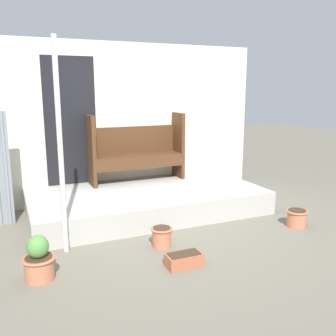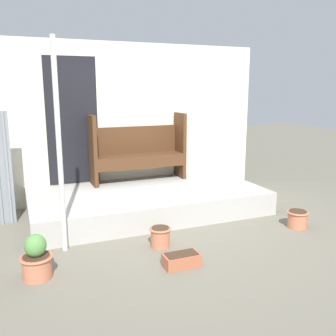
{
  "view_description": "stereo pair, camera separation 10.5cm",
  "coord_description": "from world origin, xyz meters",
  "px_view_note": "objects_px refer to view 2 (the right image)",
  "views": [
    {
      "loc": [
        -1.9,
        -4.3,
        1.86
      ],
      "look_at": [
        0.11,
        0.3,
        0.79
      ],
      "focal_mm": 40.0,
      "sensor_mm": 36.0,
      "label": 1
    },
    {
      "loc": [
        -1.81,
        -4.34,
        1.86
      ],
      "look_at": [
        0.11,
        0.3,
        0.79
      ],
      "focal_mm": 40.0,
      "sensor_mm": 36.0,
      "label": 2
    }
  ],
  "objects_px": {
    "bench": "(138,149)",
    "planter_box_rect": "(181,260)",
    "flower_pot_middle": "(160,236)",
    "support_post": "(59,149)",
    "flower_pot_left": "(36,259)",
    "flower_pot_right": "(297,218)"
  },
  "relations": [
    {
      "from": "support_post",
      "to": "flower_pot_left",
      "type": "distance_m",
      "value": 1.21
    },
    {
      "from": "flower_pot_middle",
      "to": "flower_pot_right",
      "type": "relative_size",
      "value": 0.89
    },
    {
      "from": "bench",
      "to": "flower_pot_middle",
      "type": "xyz_separation_m",
      "value": [
        -0.36,
        -1.94,
        -0.75
      ]
    },
    {
      "from": "support_post",
      "to": "flower_pot_middle",
      "type": "xyz_separation_m",
      "value": [
        1.07,
        -0.33,
        -1.08
      ]
    },
    {
      "from": "support_post",
      "to": "planter_box_rect",
      "type": "distance_m",
      "value": 1.81
    },
    {
      "from": "support_post",
      "to": "flower_pot_left",
      "type": "bearing_deg",
      "value": -120.95
    },
    {
      "from": "bench",
      "to": "flower_pot_right",
      "type": "height_order",
      "value": "bench"
    },
    {
      "from": "support_post",
      "to": "flower_pot_right",
      "type": "distance_m",
      "value": 3.25
    },
    {
      "from": "support_post",
      "to": "flower_pot_right",
      "type": "height_order",
      "value": "support_post"
    },
    {
      "from": "support_post",
      "to": "flower_pot_middle",
      "type": "distance_m",
      "value": 1.55
    },
    {
      "from": "flower_pot_middle",
      "to": "flower_pot_right",
      "type": "distance_m",
      "value": 1.96
    },
    {
      "from": "flower_pot_middle",
      "to": "support_post",
      "type": "bearing_deg",
      "value": 162.7
    },
    {
      "from": "flower_pot_right",
      "to": "planter_box_rect",
      "type": "xyz_separation_m",
      "value": [
        -1.93,
        -0.44,
        -0.06
      ]
    },
    {
      "from": "bench",
      "to": "planter_box_rect",
      "type": "distance_m",
      "value": 2.65
    },
    {
      "from": "bench",
      "to": "planter_box_rect",
      "type": "relative_size",
      "value": 4.07
    },
    {
      "from": "bench",
      "to": "flower_pot_right",
      "type": "bearing_deg",
      "value": -52.76
    },
    {
      "from": "flower_pot_middle",
      "to": "planter_box_rect",
      "type": "distance_m",
      "value": 0.57
    },
    {
      "from": "bench",
      "to": "flower_pot_left",
      "type": "relative_size",
      "value": 3.4
    },
    {
      "from": "flower_pot_left",
      "to": "planter_box_rect",
      "type": "xyz_separation_m",
      "value": [
        1.44,
        -0.32,
        -0.13
      ]
    },
    {
      "from": "flower_pot_right",
      "to": "bench",
      "type": "bearing_deg",
      "value": 127.83
    },
    {
      "from": "support_post",
      "to": "flower_pot_middle",
      "type": "height_order",
      "value": "support_post"
    },
    {
      "from": "bench",
      "to": "flower_pot_right",
      "type": "relative_size",
      "value": 5.31
    }
  ]
}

